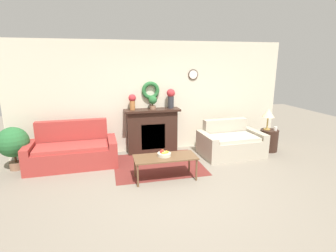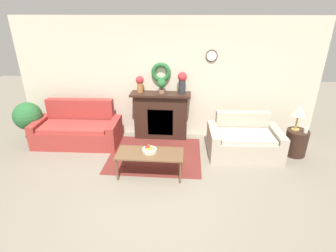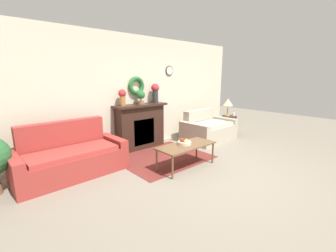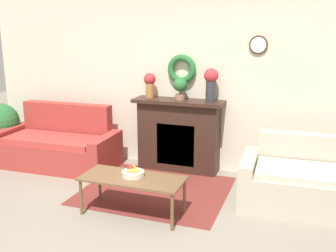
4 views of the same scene
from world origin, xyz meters
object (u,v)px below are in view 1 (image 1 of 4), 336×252
at_px(fireplace, 152,130).
at_px(table_lamp, 268,114).
at_px(side_table_by_loveseat, 269,140).
at_px(potted_plant_on_mantel, 153,101).
at_px(mug, 275,129).
at_px(vase_on_mantel_left, 132,101).
at_px(couch_left, 73,151).
at_px(loveseat_right, 231,143).
at_px(coffee_table, 165,159).
at_px(potted_plant_floor_by_couch, 13,143).
at_px(fruit_bowl, 164,154).
at_px(vase_on_mantel_right, 171,97).

distance_m(fireplace, table_lamp, 2.92).
relative_size(side_table_by_loveseat, potted_plant_on_mantel, 1.67).
bearing_deg(potted_plant_on_mantel, side_table_by_loveseat, -11.85).
relative_size(mug, vase_on_mantel_left, 0.26).
relative_size(couch_left, loveseat_right, 1.27).
relative_size(coffee_table, mug, 12.46).
relative_size(side_table_by_loveseat, vase_on_mantel_left, 1.46).
height_order(side_table_by_loveseat, mug, mug).
bearing_deg(potted_plant_floor_by_couch, mug, -2.75).
bearing_deg(potted_plant_on_mantel, mug, -12.89).
height_order(coffee_table, mug, mug).
relative_size(coffee_table, table_lamp, 2.24).
xyz_separation_m(side_table_by_loveseat, potted_plant_floor_by_couch, (-5.88, 0.21, 0.30)).
relative_size(couch_left, potted_plant_on_mantel, 5.79).
relative_size(coffee_table, vase_on_mantel_left, 3.21).
distance_m(mug, potted_plant_floor_by_couch, 5.99).
xyz_separation_m(side_table_by_loveseat, table_lamp, (-0.06, 0.04, 0.68)).
bearing_deg(vase_on_mantel_left, potted_plant_on_mantel, -2.35).
height_order(loveseat_right, potted_plant_floor_by_couch, potted_plant_floor_by_couch).
height_order(couch_left, vase_on_mantel_left, vase_on_mantel_left).
xyz_separation_m(fireplace, mug, (2.99, -0.69, 0.04)).
height_order(fireplace, couch_left, fireplace).
relative_size(vase_on_mantel_left, potted_plant_on_mantel, 1.15).
xyz_separation_m(fireplace, couch_left, (-1.84, -0.44, -0.23)).
distance_m(fruit_bowl, vase_on_mantel_right, 1.86).
bearing_deg(vase_on_mantel_left, loveseat_right, -16.34).
bearing_deg(potted_plant_floor_by_couch, loveseat_right, -3.03).
distance_m(mug, vase_on_mantel_right, 2.72).
relative_size(loveseat_right, potted_plant_on_mantel, 4.57).
bearing_deg(mug, fruit_bowl, -164.19).
bearing_deg(couch_left, side_table_by_loveseat, -3.63).
bearing_deg(vase_on_mantel_right, mug, -15.55).
bearing_deg(vase_on_mantel_left, vase_on_mantel_right, -0.00).
distance_m(fruit_bowl, vase_on_mantel_left, 1.80).
bearing_deg(potted_plant_floor_by_couch, table_lamp, -1.63).
xyz_separation_m(coffee_table, vase_on_mantel_left, (-0.43, 1.60, 0.89)).
height_order(side_table_by_loveseat, vase_on_mantel_left, vase_on_mantel_left).
bearing_deg(potted_plant_on_mantel, couch_left, -167.03).
relative_size(coffee_table, potted_plant_floor_by_couch, 1.31).
bearing_deg(vase_on_mantel_left, potted_plant_floor_by_couch, -170.76).
bearing_deg(mug, loveseat_right, 178.40).
bearing_deg(coffee_table, potted_plant_on_mantel, 87.78).
height_order(couch_left, side_table_by_loveseat, couch_left).
height_order(loveseat_right, side_table_by_loveseat, loveseat_right).
height_order(fireplace, coffee_table, fireplace).
height_order(fireplace, potted_plant_floor_by_couch, fireplace).
xyz_separation_m(mug, vase_on_mantel_right, (-2.51, 0.70, 0.78)).
bearing_deg(potted_plant_on_mantel, potted_plant_floor_by_couch, -172.61).
bearing_deg(mug, coffee_table, -163.36).
bearing_deg(potted_plant_floor_by_couch, vase_on_mantel_right, 6.76).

